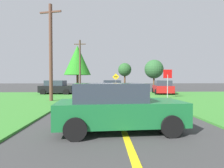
% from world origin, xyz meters
% --- Properties ---
extents(ground_plane, '(120.00, 120.00, 0.00)m').
position_xyz_m(ground_plane, '(0.00, 0.00, 0.00)').
color(ground_plane, '#3B3B3B').
extents(lane_stripe_center, '(0.20, 14.00, 0.01)m').
position_xyz_m(lane_stripe_center, '(0.00, -8.00, 0.01)').
color(lane_stripe_center, yellow).
rests_on(lane_stripe_center, ground).
extents(stop_sign, '(0.76, 0.08, 2.62)m').
position_xyz_m(stop_sign, '(4.94, -1.95, 1.85)').
color(stop_sign, '#9EA0A8').
rests_on(stop_sign, ground).
extents(car_on_crossroad, '(2.55, 4.14, 1.62)m').
position_xyz_m(car_on_crossroad, '(6.13, 3.04, 0.80)').
color(car_on_crossroad, red).
rests_on(car_on_crossroad, ground).
extents(parked_car_near_building, '(4.00, 2.39, 1.62)m').
position_xyz_m(parked_car_near_building, '(-6.14, 3.30, 0.80)').
color(parked_car_near_building, black).
rests_on(parked_car_near_building, ground).
extents(car_approaching_junction, '(4.59, 2.38, 1.62)m').
position_xyz_m(car_approaching_junction, '(0.22, 8.47, 0.81)').
color(car_approaching_junction, navy).
rests_on(car_approaching_junction, ground).
extents(car_behind_on_main_road, '(4.30, 2.20, 1.62)m').
position_xyz_m(car_behind_on_main_road, '(-0.21, -11.63, 0.80)').
color(car_behind_on_main_road, '#196B33').
rests_on(car_behind_on_main_road, ground).
extents(utility_pole_near, '(1.77, 0.59, 7.54)m').
position_xyz_m(utility_pole_near, '(-4.82, -3.50, 3.92)').
color(utility_pole_near, brown).
rests_on(utility_pole_near, ground).
extents(utility_pole_mid, '(1.80, 0.35, 7.74)m').
position_xyz_m(utility_pole_mid, '(-4.41, 10.14, 4.02)').
color(utility_pole_mid, brown).
rests_on(utility_pole_mid, ground).
extents(direction_sign, '(0.90, 0.11, 2.54)m').
position_xyz_m(direction_sign, '(0.85, 6.18, 1.58)').
color(direction_sign, slate).
rests_on(direction_sign, ground).
extents(oak_tree_left, '(2.65, 2.65, 5.01)m').
position_xyz_m(oak_tree_left, '(3.40, 18.32, 3.65)').
color(oak_tree_left, brown).
rests_on(oak_tree_left, ground).
extents(pine_tree_center, '(3.77, 3.77, 5.68)m').
position_xyz_m(pine_tree_center, '(9.27, 18.16, 3.79)').
color(pine_tree_center, brown).
rests_on(pine_tree_center, ground).
extents(oak_tree_right, '(4.68, 4.68, 7.68)m').
position_xyz_m(oak_tree_right, '(-5.40, 14.20, 5.09)').
color(oak_tree_right, brown).
rests_on(oak_tree_right, ground).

